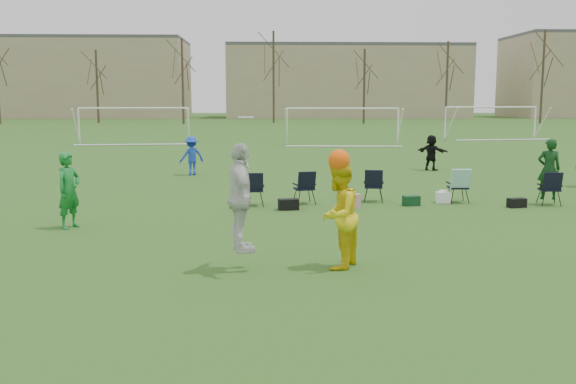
{
  "coord_description": "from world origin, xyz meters",
  "views": [
    {
      "loc": [
        -1.07,
        -10.17,
        3.02
      ],
      "look_at": [
        -0.64,
        2.0,
        1.25
      ],
      "focal_mm": 40.0,
      "sensor_mm": 36.0,
      "label": 1
    }
  ],
  "objects_px": {
    "fielder_blue": "(192,156)",
    "fielder_black": "(431,153)",
    "fielder_green_near": "(69,190)",
    "center_contest": "(297,207)",
    "goal_left": "(134,115)",
    "goal_mid": "(343,116)",
    "goal_right": "(491,113)"
  },
  "relations": [
    {
      "from": "center_contest",
      "to": "goal_mid",
      "type": "height_order",
      "value": "center_contest"
    },
    {
      "from": "fielder_blue",
      "to": "fielder_black",
      "type": "bearing_deg",
      "value": 160.52
    },
    {
      "from": "goal_left",
      "to": "goal_mid",
      "type": "height_order",
      "value": "same"
    },
    {
      "from": "fielder_green_near",
      "to": "goal_mid",
      "type": "height_order",
      "value": "goal_mid"
    },
    {
      "from": "center_contest",
      "to": "goal_left",
      "type": "relative_size",
      "value": 0.37
    },
    {
      "from": "goal_mid",
      "to": "fielder_black",
      "type": "bearing_deg",
      "value": -78.49
    },
    {
      "from": "fielder_black",
      "to": "goal_left",
      "type": "distance_m",
      "value": 23.49
    },
    {
      "from": "fielder_blue",
      "to": "center_contest",
      "type": "relative_size",
      "value": 0.57
    },
    {
      "from": "fielder_blue",
      "to": "goal_left",
      "type": "relative_size",
      "value": 0.21
    },
    {
      "from": "fielder_green_near",
      "to": "fielder_blue",
      "type": "bearing_deg",
      "value": 18.37
    },
    {
      "from": "center_contest",
      "to": "goal_mid",
      "type": "bearing_deg",
      "value": 81.7
    },
    {
      "from": "fielder_blue",
      "to": "goal_mid",
      "type": "distance_m",
      "value": 18.45
    },
    {
      "from": "fielder_blue",
      "to": "goal_mid",
      "type": "height_order",
      "value": "goal_mid"
    },
    {
      "from": "fielder_blue",
      "to": "goal_left",
      "type": "xyz_separation_m",
      "value": [
        -5.98,
        18.57,
        1.15
      ]
    },
    {
      "from": "center_contest",
      "to": "goal_left",
      "type": "bearing_deg",
      "value": 106.03
    },
    {
      "from": "fielder_green_near",
      "to": "fielder_black",
      "type": "xyz_separation_m",
      "value": [
        11.69,
        11.98,
        -0.14
      ]
    },
    {
      "from": "fielder_green_near",
      "to": "goal_left",
      "type": "bearing_deg",
      "value": 35.78
    },
    {
      "from": "fielder_green_near",
      "to": "goal_mid",
      "type": "xyz_separation_m",
      "value": [
        9.69,
        27.13,
        1.03
      ]
    },
    {
      "from": "fielder_green_near",
      "to": "center_contest",
      "type": "bearing_deg",
      "value": -99.4
    },
    {
      "from": "goal_mid",
      "to": "goal_right",
      "type": "distance_m",
      "value": 13.42
    },
    {
      "from": "fielder_blue",
      "to": "fielder_black",
      "type": "distance_m",
      "value": 10.12
    },
    {
      "from": "goal_right",
      "to": "goal_mid",
      "type": "bearing_deg",
      "value": -161.43
    },
    {
      "from": "goal_mid",
      "to": "goal_right",
      "type": "relative_size",
      "value": 1.01
    },
    {
      "from": "center_contest",
      "to": "goal_right",
      "type": "relative_size",
      "value": 0.37
    },
    {
      "from": "fielder_black",
      "to": "center_contest",
      "type": "distance_m",
      "value": 17.13
    },
    {
      "from": "fielder_green_near",
      "to": "goal_left",
      "type": "relative_size",
      "value": 0.24
    },
    {
      "from": "fielder_green_near",
      "to": "center_contest",
      "type": "distance_m",
      "value": 6.45
    },
    {
      "from": "goal_mid",
      "to": "fielder_green_near",
      "type": "bearing_deg",
      "value": -105.65
    },
    {
      "from": "fielder_black",
      "to": "goal_left",
      "type": "bearing_deg",
      "value": -4.52
    },
    {
      "from": "fielder_green_near",
      "to": "fielder_black",
      "type": "height_order",
      "value": "fielder_green_near"
    },
    {
      "from": "goal_right",
      "to": "fielder_black",
      "type": "bearing_deg",
      "value": -123.3
    },
    {
      "from": "fielder_black",
      "to": "center_contest",
      "type": "xyz_separation_m",
      "value": [
        -6.52,
        -15.84,
        0.38
      ]
    }
  ]
}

